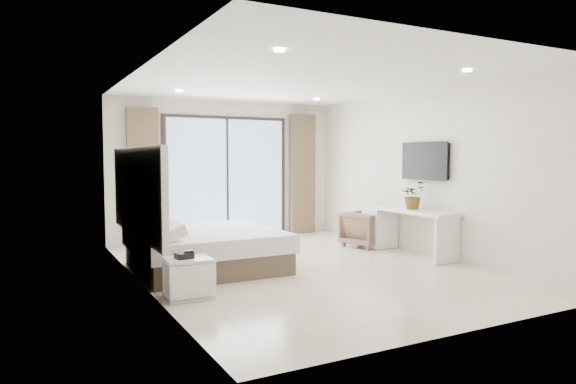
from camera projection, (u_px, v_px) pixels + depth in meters
name	position (u px, v px, depth m)	size (l,w,h in m)	color
ground	(303.00, 268.00, 7.49)	(6.20, 6.20, 0.00)	beige
room_shell	(267.00, 159.00, 8.00)	(4.62, 6.22, 2.72)	silver
bed	(205.00, 249.00, 7.35)	(2.01, 1.91, 0.70)	brown
nightstand	(188.00, 278.00, 5.88)	(0.52, 0.44, 0.46)	white
phone	(184.00, 256.00, 5.83)	(0.19, 0.15, 0.06)	black
console_desk	(415.00, 222.00, 8.34)	(0.50, 1.59, 0.77)	white
plant	(413.00, 198.00, 8.36)	(0.41, 0.45, 0.35)	#33662D
armchair	(365.00, 227.00, 9.23)	(0.68, 0.63, 0.69)	#846856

